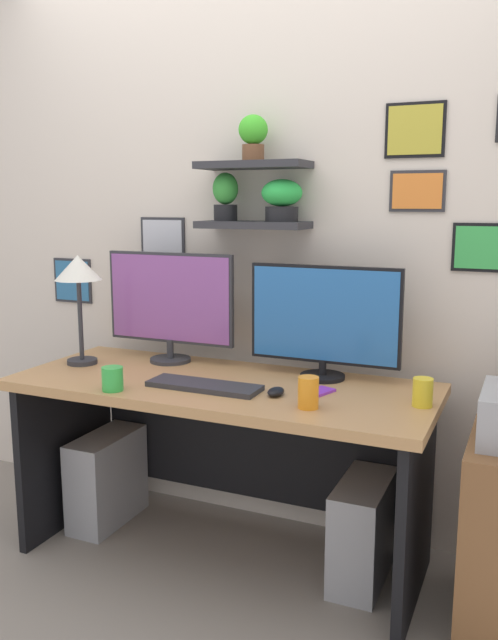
# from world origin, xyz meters

# --- Properties ---
(ground_plane) EXTENTS (8.00, 8.00, 0.00)m
(ground_plane) POSITION_xyz_m (0.00, 0.00, 0.00)
(ground_plane) COLOR gray
(back_wall_assembly) EXTENTS (4.40, 0.24, 2.70)m
(back_wall_assembly) POSITION_xyz_m (0.00, 0.44, 1.36)
(back_wall_assembly) COLOR beige
(back_wall_assembly) RESTS_ON ground
(desk) EXTENTS (1.67, 0.68, 0.75)m
(desk) POSITION_xyz_m (0.00, 0.06, 0.54)
(desk) COLOR tan
(desk) RESTS_ON ground
(monitor_left) EXTENTS (0.61, 0.18, 0.48)m
(monitor_left) POSITION_xyz_m (-0.35, 0.22, 1.01)
(monitor_left) COLOR #2D2D33
(monitor_left) RESTS_ON desk
(monitor_right) EXTENTS (0.61, 0.18, 0.45)m
(monitor_right) POSITION_xyz_m (0.35, 0.22, 0.99)
(monitor_right) COLOR black
(monitor_right) RESTS_ON desk
(keyboard) EXTENTS (0.44, 0.14, 0.02)m
(keyboard) POSITION_xyz_m (-0.02, -0.11, 0.76)
(keyboard) COLOR #2D2D33
(keyboard) RESTS_ON desk
(computer_mouse) EXTENTS (0.06, 0.09, 0.03)m
(computer_mouse) POSITION_xyz_m (0.27, -0.09, 0.77)
(computer_mouse) COLOR black
(computer_mouse) RESTS_ON desk
(desk_lamp) EXTENTS (0.20, 0.20, 0.47)m
(desk_lamp) POSITION_xyz_m (-0.69, 0.02, 1.13)
(desk_lamp) COLOR #2D2D33
(desk_lamp) RESTS_ON desk
(cell_phone) EXTENTS (0.11, 0.16, 0.01)m
(cell_phone) POSITION_xyz_m (0.40, 0.00, 0.76)
(cell_phone) COLOR purple
(cell_phone) RESTS_ON desk
(coffee_mug) EXTENTS (0.08, 0.08, 0.09)m
(coffee_mug) POSITION_xyz_m (-0.32, -0.27, 0.80)
(coffee_mug) COLOR green
(coffee_mug) RESTS_ON desk
(pen_cup) EXTENTS (0.07, 0.07, 0.10)m
(pen_cup) POSITION_xyz_m (0.78, -0.00, 0.80)
(pen_cup) COLOR yellow
(pen_cup) RESTS_ON desk
(water_cup) EXTENTS (0.07, 0.07, 0.11)m
(water_cup) POSITION_xyz_m (0.42, -0.18, 0.81)
(water_cup) COLOR orange
(water_cup) RESTS_ON desk
(computer_tower_left) EXTENTS (0.18, 0.40, 0.41)m
(computer_tower_left) POSITION_xyz_m (-0.62, 0.07, 0.21)
(computer_tower_left) COLOR #99999E
(computer_tower_left) RESTS_ON ground
(computer_tower_right) EXTENTS (0.18, 0.40, 0.40)m
(computer_tower_right) POSITION_xyz_m (0.57, 0.08, 0.20)
(computer_tower_right) COLOR #99999E
(computer_tower_right) RESTS_ON ground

